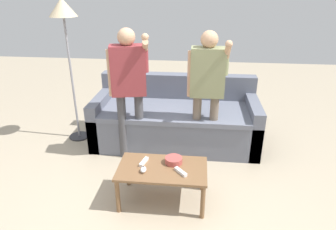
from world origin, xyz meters
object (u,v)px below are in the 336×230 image
player_right (207,82)px  game_remote_wand_near (144,162)px  player_left (129,80)px  floor_lamp (64,19)px  game_remote_nunchuk (143,170)px  game_remote_wand_far (181,172)px  coffee_table (162,172)px  couch (176,120)px  snack_bowl (174,160)px

player_right → game_remote_wand_near: (-0.61, -0.84, -0.59)m
player_left → floor_lamp: bearing=154.6°
game_remote_nunchuk → game_remote_wand_far: (0.36, 0.01, -0.01)m
coffee_table → game_remote_wand_far: game_remote_wand_far is taller
player_right → game_remote_wand_far: bearing=-103.3°
couch → player_left: (-0.51, -0.47, 0.70)m
game_remote_wand_near → couch: bearing=79.9°
floor_lamp → player_right: size_ratio=1.20×
couch → floor_lamp: bearing=-177.6°
game_remote_nunchuk → game_remote_wand_far: size_ratio=0.63×
snack_bowl → game_remote_wand_far: 0.19m
coffee_table → game_remote_wand_far: (0.18, -0.07, 0.07)m
player_left → player_right: player_left is taller
snack_bowl → player_left: player_left is taller
couch → game_remote_wand_far: bearing=-83.3°
game_remote_nunchuk → floor_lamp: size_ratio=0.05×
game_remote_wand_near → game_remote_nunchuk: bearing=-81.4°
game_remote_nunchuk → player_right: size_ratio=0.06×
game_remote_wand_far → snack_bowl: bearing=115.8°
couch → floor_lamp: floor_lamp is taller
player_right → game_remote_nunchuk: bearing=-120.7°
coffee_table → player_right: 1.19m
game_remote_nunchuk → floor_lamp: bearing=131.9°
player_left → game_remote_wand_far: (0.67, -0.89, -0.60)m
player_left → player_right: 0.91m
floor_lamp → game_remote_wand_near: size_ratio=11.91×
floor_lamp → player_left: floor_lamp is taller
floor_lamp → coffee_table: bearing=-42.3°
couch → player_right: (0.39, -0.39, 0.68)m
couch → game_remote_wand_far: (0.16, -1.36, 0.09)m
snack_bowl → floor_lamp: size_ratio=0.09×
coffee_table → game_remote_wand_near: (-0.19, 0.06, 0.07)m
floor_lamp → player_right: floor_lamp is taller
player_right → coffee_table: bearing=-114.7°
game_remote_wand_far → game_remote_wand_near: bearing=160.3°
couch → game_remote_nunchuk: (-0.20, -1.38, 0.10)m
game_remote_wand_near → player_right: bearing=54.1°
player_left → game_remote_wand_near: 1.01m
coffee_table → floor_lamp: bearing=137.7°
coffee_table → snack_bowl: bearing=43.9°
game_remote_wand_near → floor_lamp: bearing=134.8°
player_right → player_left: bearing=-174.9°
player_left → player_right: bearing=5.1°
coffee_table → player_right: (0.42, 0.90, 0.65)m
couch → floor_lamp: 1.91m
player_left → game_remote_wand_near: player_left is taller
coffee_table → couch: bearing=88.9°
coffee_table → game_remote_wand_far: size_ratio=6.20×
player_right → game_remote_wand_near: bearing=-125.9°
game_remote_nunchuk → game_remote_wand_near: size_ratio=0.56×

